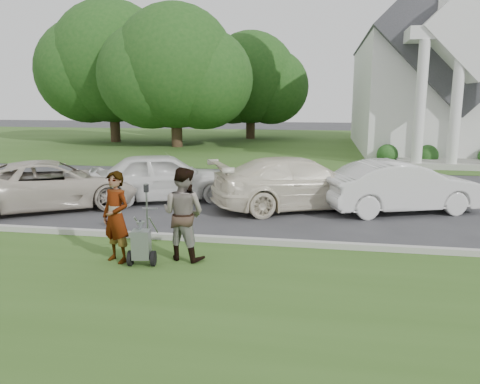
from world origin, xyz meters
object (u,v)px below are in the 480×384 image
(person_left, at_px, (116,218))
(car_c, at_px, (300,183))
(car_a, at_px, (53,184))
(car_d, at_px, (401,187))
(tree_left, at_px, (175,72))
(tree_far, at_px, (112,68))
(tree_back, at_px, (251,82))
(parking_meter_near, at_px, (147,206))
(car_b, at_px, (164,177))
(church, at_px, (434,58))
(person_right, at_px, (183,214))
(striping_cart, at_px, (141,245))

(person_left, relative_size, car_c, 0.35)
(car_a, height_order, car_d, car_d)
(car_a, bearing_deg, tree_left, -26.21)
(car_a, bearing_deg, tree_far, -12.17)
(tree_back, relative_size, car_c, 1.78)
(parking_meter_near, distance_m, car_b, 4.65)
(person_left, distance_m, parking_meter_near, 1.38)
(tree_left, distance_m, parking_meter_near, 22.98)
(tree_far, bearing_deg, tree_back, 26.56)
(parking_meter_near, relative_size, car_a, 0.26)
(car_d, bearing_deg, church, -34.23)
(person_left, bearing_deg, tree_back, 117.78)
(church, distance_m, tree_far, 23.09)
(tree_back, bearing_deg, tree_left, -116.57)
(person_right, xyz_separation_m, car_d, (5.13, 5.20, -0.21))
(person_left, height_order, person_right, person_right)
(tree_left, bearing_deg, car_c, -61.54)
(tree_back, bearing_deg, car_a, -94.21)
(tree_far, height_order, car_b, tree_far)
(person_left, xyz_separation_m, car_d, (6.43, 5.60, -0.18))
(car_d, bearing_deg, tree_back, -2.16)
(striping_cart, height_order, car_a, car_a)
(parking_meter_near, bearing_deg, car_c, 51.88)
(person_right, bearing_deg, parking_meter_near, -25.12)
(car_a, relative_size, car_c, 0.98)
(tree_back, relative_size, parking_meter_near, 6.84)
(person_right, relative_size, car_d, 0.42)
(parking_meter_near, bearing_deg, tree_far, 116.25)
(person_left, distance_m, car_c, 6.55)
(car_b, bearing_deg, parking_meter_near, 172.38)
(tree_far, bearing_deg, tree_left, -26.56)
(tree_left, distance_m, car_c, 20.38)
(tree_far, relative_size, tree_back, 1.21)
(tree_back, xyz_separation_m, person_left, (2.06, -31.09, -3.79))
(tree_far, relative_size, person_left, 6.19)
(parking_meter_near, bearing_deg, person_left, -95.32)
(church, bearing_deg, person_right, -112.06)
(car_c, bearing_deg, striping_cart, 127.01)
(person_right, distance_m, car_c, 5.60)
(person_right, relative_size, car_c, 0.36)
(striping_cart, height_order, person_left, person_left)
(person_left, xyz_separation_m, car_a, (-4.03, 4.25, -0.20))
(tree_far, relative_size, parking_meter_near, 8.28)
(person_right, bearing_deg, striping_cart, 51.10)
(striping_cart, xyz_separation_m, car_d, (5.85, 5.73, 0.33))
(tree_left, bearing_deg, car_d, -54.47)
(person_left, bearing_deg, car_d, 65.02)
(church, xyz_separation_m, tree_back, (-13.01, 6.87, -1.21))
(church, relative_size, parking_meter_near, 17.14)
(tree_left, xyz_separation_m, tree_back, (4.00, 8.00, -0.38))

